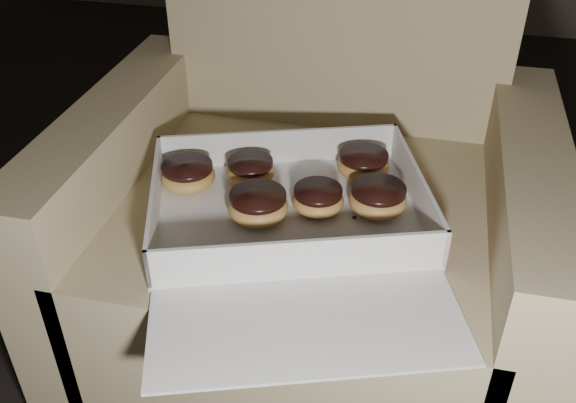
# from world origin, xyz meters

# --- Properties ---
(armchair) EXTENTS (0.80, 0.67, 0.83)m
(armchair) POSITION_xyz_m (0.23, 0.40, 0.26)
(armchair) COLOR #978A60
(armchair) RESTS_ON floor
(bakery_box) EXTENTS (0.55, 0.59, 0.07)m
(bakery_box) POSITION_xyz_m (0.23, 0.24, 0.39)
(bakery_box) COLOR silver
(bakery_box) RESTS_ON armchair
(donut_a) EXTENTS (0.08, 0.08, 0.04)m
(donut_a) POSITION_xyz_m (0.13, 0.35, 0.40)
(donut_a) COLOR gold
(donut_a) RESTS_ON bakery_box
(donut_b) EXTENTS (0.09, 0.09, 0.05)m
(donut_b) POSITION_xyz_m (0.17, 0.25, 0.40)
(donut_b) COLOR gold
(donut_b) RESTS_ON bakery_box
(donut_c) EXTENTS (0.09, 0.09, 0.04)m
(donut_c) POSITION_xyz_m (0.03, 0.31, 0.40)
(donut_c) COLOR gold
(donut_c) RESTS_ON bakery_box
(donut_d) EXTENTS (0.08, 0.08, 0.04)m
(donut_d) POSITION_xyz_m (0.25, 0.30, 0.40)
(donut_d) COLOR gold
(donut_d) RESTS_ON bakery_box
(donut_e) EXTENTS (0.09, 0.09, 0.05)m
(donut_e) POSITION_xyz_m (0.35, 0.32, 0.40)
(donut_e) COLOR gold
(donut_e) RESTS_ON bakery_box
(donut_f) EXTENTS (0.09, 0.09, 0.04)m
(donut_f) POSITION_xyz_m (0.31, 0.41, 0.40)
(donut_f) COLOR gold
(donut_f) RESTS_ON bakery_box
(crumb_a) EXTENTS (0.01, 0.01, 0.00)m
(crumb_a) POSITION_xyz_m (0.31, 0.18, 0.38)
(crumb_a) COLOR black
(crumb_a) RESTS_ON bakery_box
(crumb_b) EXTENTS (0.01, 0.01, 0.00)m
(crumb_b) POSITION_xyz_m (0.27, 0.16, 0.38)
(crumb_b) COLOR black
(crumb_b) RESTS_ON bakery_box
(crumb_c) EXTENTS (0.01, 0.01, 0.00)m
(crumb_c) POSITION_xyz_m (0.39, 0.22, 0.38)
(crumb_c) COLOR black
(crumb_c) RESTS_ON bakery_box
(crumb_d) EXTENTS (0.01, 0.01, 0.00)m
(crumb_d) POSITION_xyz_m (0.31, 0.29, 0.38)
(crumb_d) COLOR black
(crumb_d) RESTS_ON bakery_box
(crumb_e) EXTENTS (0.01, 0.01, 0.00)m
(crumb_e) POSITION_xyz_m (0.41, 0.21, 0.38)
(crumb_e) COLOR black
(crumb_e) RESTS_ON bakery_box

